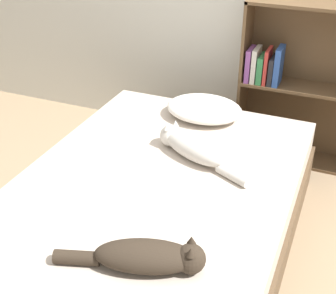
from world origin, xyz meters
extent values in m
plane|color=#997F60|center=(0.00, 0.00, 0.00)|extent=(8.00, 8.00, 0.00)
cube|color=brown|center=(0.00, 0.00, 0.14)|extent=(1.36, 1.88, 0.27)
cube|color=#C1B2A3|center=(0.00, 0.00, 0.36)|extent=(1.32, 1.82, 0.18)
ellipsoid|color=white|center=(0.00, 0.72, 0.51)|extent=(0.47, 0.37, 0.12)
ellipsoid|color=beige|center=(0.10, 0.25, 0.51)|extent=(0.44, 0.31, 0.12)
sphere|color=beige|center=(-0.06, 0.32, 0.51)|extent=(0.12, 0.12, 0.12)
cone|color=beige|center=(-0.07, 0.29, 0.58)|extent=(0.04, 0.04, 0.03)
cone|color=beige|center=(-0.04, 0.35, 0.58)|extent=(0.04, 0.04, 0.03)
cylinder|color=beige|center=(0.36, 0.12, 0.47)|extent=(0.19, 0.13, 0.05)
ellipsoid|color=#33281E|center=(0.21, -0.59, 0.51)|extent=(0.43, 0.27, 0.12)
sphere|color=#33281E|center=(0.37, -0.53, 0.51)|extent=(0.12, 0.12, 0.12)
cone|color=#33281E|center=(0.36, -0.50, 0.57)|extent=(0.04, 0.04, 0.03)
cone|color=#33281E|center=(0.38, -0.56, 0.57)|extent=(0.04, 0.04, 0.03)
cylinder|color=#33281E|center=(-0.05, -0.67, 0.48)|extent=(0.19, 0.11, 0.06)
cube|color=brown|center=(0.12, 1.21, 0.55)|extent=(0.02, 0.26, 1.09)
cube|color=brown|center=(0.58, 1.21, 0.01)|extent=(0.95, 0.26, 0.02)
cube|color=brown|center=(0.58, 1.21, 1.08)|extent=(0.95, 0.26, 0.02)
cube|color=brown|center=(0.58, 1.21, 0.55)|extent=(0.91, 0.26, 0.02)
cube|color=brown|center=(0.58, 1.33, 0.55)|extent=(0.95, 0.02, 1.09)
cube|color=#8C4C99|center=(0.16, 1.17, 0.67)|extent=(0.03, 0.16, 0.22)
cube|color=beige|center=(0.20, 1.17, 0.67)|extent=(0.03, 0.16, 0.23)
cube|color=#337F47|center=(0.24, 1.17, 0.65)|extent=(0.04, 0.16, 0.18)
cube|color=#B7332D|center=(0.28, 1.17, 0.67)|extent=(0.02, 0.16, 0.23)
cube|color=#232328|center=(0.31, 1.17, 0.65)|extent=(0.03, 0.16, 0.18)
cube|color=#2D519E|center=(0.35, 1.17, 0.68)|extent=(0.04, 0.16, 0.25)
camera|label=1|loc=(0.80, -1.78, 1.77)|focal=50.00mm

